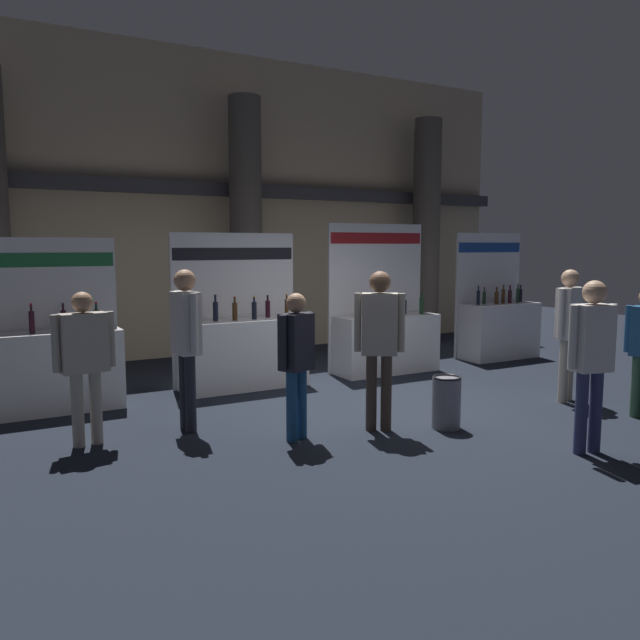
{
  "coord_description": "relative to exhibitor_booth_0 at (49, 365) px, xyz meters",
  "views": [
    {
      "loc": [
        -4.57,
        -6.51,
        2.1
      ],
      "look_at": [
        -0.52,
        0.7,
        1.12
      ],
      "focal_mm": 35.41,
      "sensor_mm": 36.0,
      "label": 1
    }
  ],
  "objects": [
    {
      "name": "visitor_0",
      "position": [
        4.56,
        -4.44,
        0.46
      ],
      "size": [
        0.53,
        0.32,
        1.76
      ],
      "rotation": [
        0.0,
        0.0,
        2.92
      ],
      "color": "navy",
      "rests_on": "ground_plane"
    },
    {
      "name": "visitor_5",
      "position": [
        0.18,
        -1.69,
        0.38
      ],
      "size": [
        0.64,
        0.26,
        1.63
      ],
      "rotation": [
        0.0,
        0.0,
        0.13
      ],
      "color": "#ADA393",
      "rests_on": "ground_plane"
    },
    {
      "name": "visitor_3",
      "position": [
        3.16,
        -2.75,
        0.5
      ],
      "size": [
        0.49,
        0.4,
        1.82
      ],
      "rotation": [
        0.0,
        0.0,
        2.55
      ],
      "color": "#47382D",
      "rests_on": "ground_plane"
    },
    {
      "name": "exhibitor_booth_0",
      "position": [
        0.0,
        0.0,
        0.0
      ],
      "size": [
        1.83,
        0.66,
        2.2
      ],
      "color": "white",
      "rests_on": "ground_plane"
    },
    {
      "name": "trash_bin",
      "position": [
        3.89,
        -3.05,
        -0.29
      ],
      "size": [
        0.33,
        0.33,
        0.61
      ],
      "color": "slate",
      "rests_on": "ground_plane"
    },
    {
      "name": "visitor_2",
      "position": [
        6.14,
        -2.86,
        0.48
      ],
      "size": [
        0.59,
        0.33,
        1.78
      ],
      "rotation": [
        0.0,
        0.0,
        0.31
      ],
      "color": "#ADA393",
      "rests_on": "ground_plane"
    },
    {
      "name": "exhibitor_booth_2",
      "position": [
        5.16,
        -0.03,
        0.0
      ],
      "size": [
        1.84,
        0.66,
        2.46
      ],
      "color": "white",
      "rests_on": "ground_plane"
    },
    {
      "name": "visitor_1",
      "position": [
        1.26,
        -1.69,
        0.51
      ],
      "size": [
        0.26,
        0.54,
        1.84
      ],
      "rotation": [
        0.0,
        0.0,
        1.67
      ],
      "color": "#23232D",
      "rests_on": "ground_plane"
    },
    {
      "name": "exhibitor_booth_3",
      "position": [
        7.77,
        0.03,
        0.02
      ],
      "size": [
        1.58,
        0.66,
        2.33
      ],
      "color": "white",
      "rests_on": "ground_plane"
    },
    {
      "name": "exhibitor_booth_1",
      "position": [
        2.65,
        0.04,
        0.01
      ],
      "size": [
        1.95,
        0.66,
        2.28
      ],
      "color": "white",
      "rests_on": "ground_plane"
    },
    {
      "name": "ground_plane",
      "position": [
        3.72,
        -2.01,
        -0.59
      ],
      "size": [
        25.51,
        25.51,
        0.0
      ],
      "primitive_type": "plane",
      "color": "black"
    },
    {
      "name": "hall_colonnade",
      "position": [
        3.72,
        3.03,
        2.17
      ],
      "size": [
        12.76,
        1.22,
        5.71
      ],
      "color": "gray",
      "rests_on": "ground_plane"
    },
    {
      "name": "visitor_4",
      "position": [
        2.19,
        -2.6,
        0.34
      ],
      "size": [
        0.47,
        0.35,
        1.6
      ],
      "rotation": [
        0.0,
        0.0,
        3.53
      ],
      "color": "navy",
      "rests_on": "ground_plane"
    }
  ]
}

